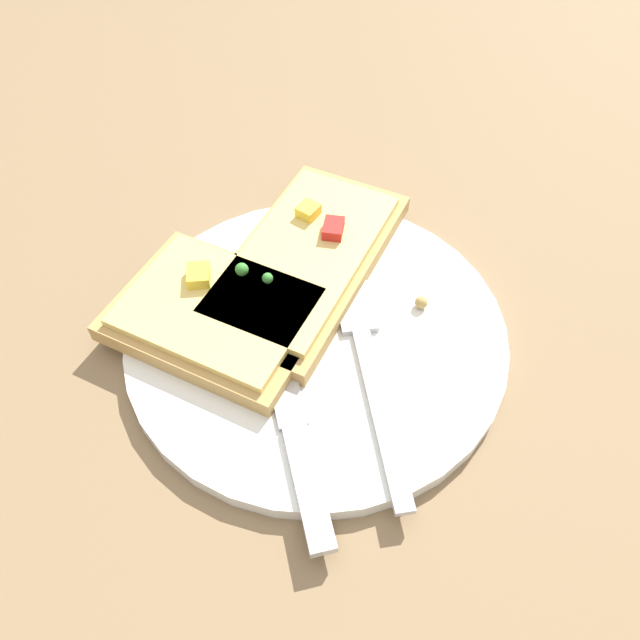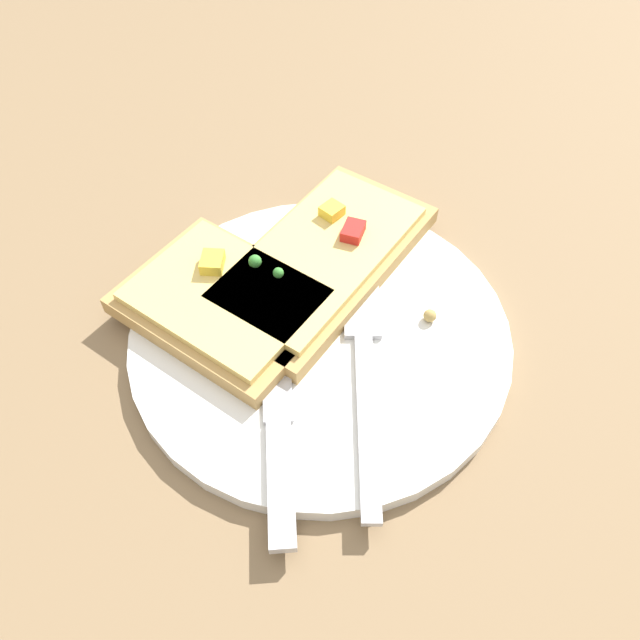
% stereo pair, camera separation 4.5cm
% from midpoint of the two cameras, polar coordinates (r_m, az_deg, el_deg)
% --- Properties ---
extents(ground_plane, '(4.00, 4.00, 0.00)m').
position_cam_midpoint_polar(ground_plane, '(0.46, -2.75, -1.87)').
color(ground_plane, '#7F6647').
extents(plate, '(0.28, 0.28, 0.01)m').
position_cam_midpoint_polar(plate, '(0.46, -2.78, -1.42)').
color(plate, white).
rests_on(plate, ground).
extents(fork, '(0.22, 0.05, 0.01)m').
position_cam_midpoint_polar(fork, '(0.44, 1.59, -2.76)').
color(fork, '#B7B7BC').
rests_on(fork, plate).
extents(knife, '(0.22, 0.07, 0.01)m').
position_cam_midpoint_polar(knife, '(0.41, -5.38, -8.88)').
color(knife, '#B7B7BC').
rests_on(knife, plate).
extents(pizza_slice_main, '(0.22, 0.18, 0.03)m').
position_cam_midpoint_polar(pizza_slice_main, '(0.49, -3.72, 5.42)').
color(pizza_slice_main, tan).
rests_on(pizza_slice_main, plate).
extents(pizza_slice_corner, '(0.16, 0.18, 0.03)m').
position_cam_midpoint_polar(pizza_slice_corner, '(0.46, -11.76, 0.49)').
color(pizza_slice_corner, tan).
rests_on(pizza_slice_corner, plate).
extents(crumb_scatter, '(0.07, 0.14, 0.01)m').
position_cam_midpoint_polar(crumb_scatter, '(0.44, -0.65, -1.24)').
color(crumb_scatter, tan).
rests_on(crumb_scatter, plate).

